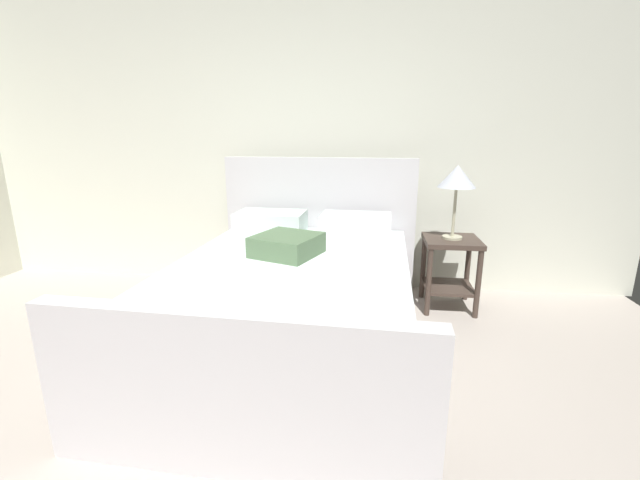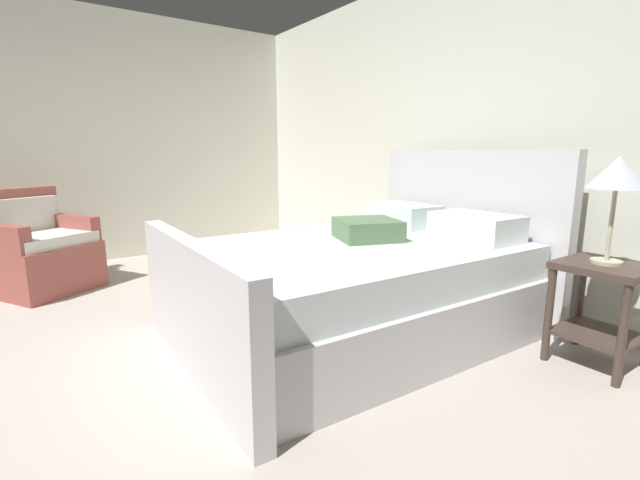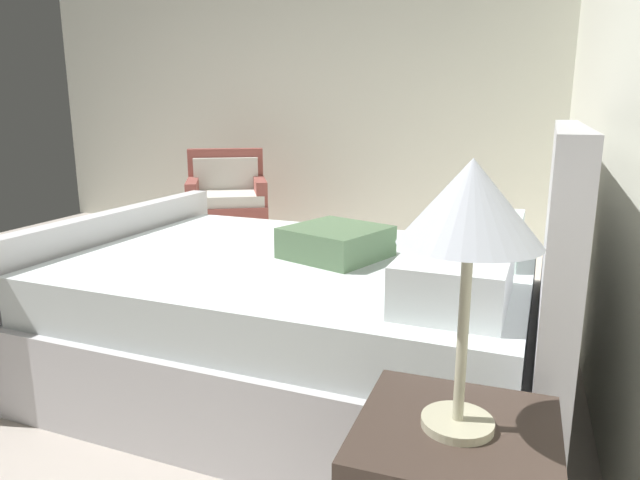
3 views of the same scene
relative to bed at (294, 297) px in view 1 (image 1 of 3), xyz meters
name	(u,v)px [view 1 (image 1 of 3)]	position (x,y,z in m)	size (l,w,h in m)	color
wall_back	(296,140)	(-0.22, 1.29, 1.02)	(6.18, 0.12, 2.74)	silver
bed	(294,297)	(0.00, 0.00, 0.00)	(1.78, 2.35, 1.23)	silver
nightstand_right	(450,262)	(1.17, 0.79, 0.05)	(0.44, 0.44, 0.60)	#3E3029
table_lamp_right	(457,179)	(1.17, 0.79, 0.74)	(0.30, 0.30, 0.59)	#B7B293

